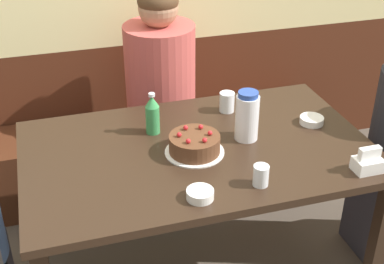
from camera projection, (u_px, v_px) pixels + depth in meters
bench_seat at (156, 152)px, 3.20m from camera, size 1.98×0.38×0.42m
dining_table at (197, 164)px, 2.30m from camera, size 1.47×0.90×0.73m
birthday_cake at (195, 144)px, 2.20m from camera, size 0.25×0.25×0.10m
water_pitcher at (247, 116)px, 2.27m from camera, size 0.10×0.10×0.22m
soju_bottle at (152, 114)px, 2.32m from camera, size 0.06×0.06×0.19m
napkin_holder at (368, 162)px, 2.09m from camera, size 0.11×0.08×0.11m
bowl_soup_white at (200, 194)px, 1.94m from camera, size 0.10×0.10×0.04m
bowl_rice_small at (312, 120)px, 2.43m from camera, size 0.11×0.11×0.03m
glass_water_tall at (227, 102)px, 2.52m from camera, size 0.07×0.07×0.09m
glass_tumbler_short at (261, 175)px, 2.00m from camera, size 0.06×0.06×0.08m
person_teal_shirt at (161, 99)px, 2.91m from camera, size 0.37×0.37×1.24m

